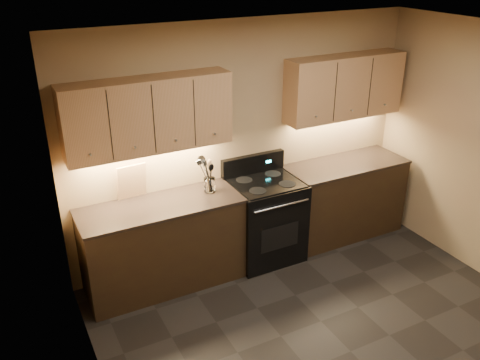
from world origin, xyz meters
name	(u,v)px	position (x,y,z in m)	size (l,w,h in m)	color
floor	(351,351)	(0.00, 0.00, 0.00)	(4.00, 4.00, 0.00)	black
ceiling	(387,51)	(0.00, 0.00, 2.60)	(4.00, 4.00, 0.00)	silver
wall_back	(245,141)	(0.00, 2.00, 1.30)	(4.00, 0.04, 2.60)	tan
wall_left	(107,297)	(-2.00, 0.00, 1.30)	(0.04, 4.00, 2.60)	tan
counter_left	(163,245)	(-1.10, 1.70, 0.47)	(1.62, 0.62, 0.93)	black
counter_right	(343,198)	(1.18, 1.70, 0.47)	(1.46, 0.62, 0.93)	black
stove	(264,219)	(0.08, 1.68, 0.48)	(0.76, 0.68, 1.14)	black
upper_cab_left	(148,115)	(-1.10, 1.85, 1.80)	(1.60, 0.30, 0.70)	tan
upper_cab_right	(345,87)	(1.18, 1.85, 1.80)	(1.44, 0.30, 0.70)	tan
outlet_plate	(130,180)	(-1.30, 1.99, 1.12)	(0.09, 0.01, 0.12)	#B2B5BA
utensil_crock	(210,185)	(-0.54, 1.75, 1.00)	(0.15, 0.15, 0.15)	white
cutting_board	(132,181)	(-1.29, 1.96, 1.11)	(0.29, 0.02, 0.37)	#DCAC76
wooden_spoon	(207,177)	(-0.57, 1.73, 1.11)	(0.06, 0.06, 0.32)	#DCAC76
black_spoon	(209,175)	(-0.54, 1.75, 1.11)	(0.06, 0.06, 0.32)	black
black_turner	(211,176)	(-0.54, 1.72, 1.11)	(0.08, 0.08, 0.34)	black
steel_spatula	(211,172)	(-0.52, 1.75, 1.14)	(0.08, 0.08, 0.39)	silver
steel_skimmer	(212,173)	(-0.52, 1.73, 1.13)	(0.09, 0.09, 0.38)	silver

